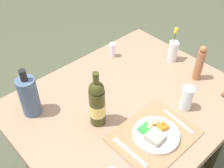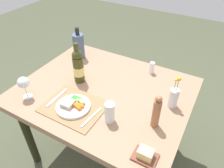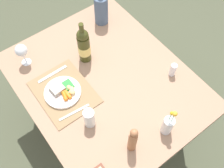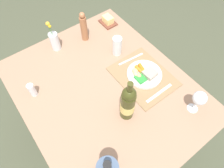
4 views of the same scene
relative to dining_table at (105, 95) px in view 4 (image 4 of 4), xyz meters
name	(u,v)px [view 4 (image 4 of 4)]	position (x,y,z in m)	size (l,w,h in m)	color
ground_plane	(107,131)	(0.00, 0.00, -0.68)	(8.00, 8.00, 0.00)	#494E38
dining_table	(105,95)	(0.00, 0.00, 0.00)	(1.23, 1.00, 0.76)	#9E785D
placemat	(143,76)	(-0.08, -0.26, 0.09)	(0.40, 0.32, 0.01)	#8F714C
dinner_plate	(144,74)	(-0.08, -0.26, 0.11)	(0.23, 0.23, 0.05)	white
fork	(159,93)	(-0.24, -0.25, 0.09)	(0.02, 0.21, 0.01)	silver
knife	(131,59)	(0.08, -0.28, 0.09)	(0.01, 0.20, 0.01)	silver
salt_shaker	(32,90)	(0.22, 0.37, 0.14)	(0.04, 0.04, 0.10)	white
pepper_mill	(84,27)	(0.44, -0.14, 0.20)	(0.05, 0.05, 0.23)	#A56942
wine_glass	(200,99)	(-0.43, -0.33, 0.21)	(0.08, 0.08, 0.17)	white
wine_bottle	(128,103)	(-0.22, 0.00, 0.22)	(0.08, 0.08, 0.32)	#3B3D17
water_tumbler	(117,47)	(0.19, -0.24, 0.15)	(0.06, 0.06, 0.14)	silver
flower_vase	(55,41)	(0.48, 0.08, 0.16)	(0.06, 0.06, 0.24)	silver
butter_dish	(108,21)	(0.48, -0.38, 0.11)	(0.13, 0.10, 0.06)	brown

